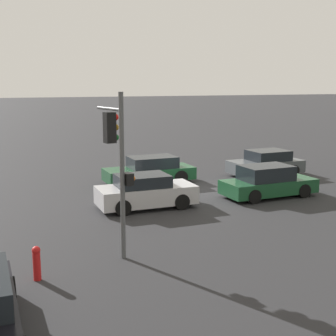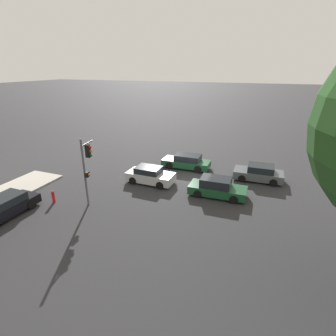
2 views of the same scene
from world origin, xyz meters
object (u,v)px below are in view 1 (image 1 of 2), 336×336
Objects in this scene: crossing_car_2 at (268,182)px; crossing_car_0 at (145,192)px; crossing_car_1 at (266,164)px; traffic_signal at (117,152)px; fire_hydrant at (37,262)px; crossing_car_3 at (150,171)px.

crossing_car_0 is at bearing 175.31° from crossing_car_2.
crossing_car_1 reaches higher than crossing_car_0.
fire_hydrant is (2.52, 1.00, -2.60)m from traffic_signal.
crossing_car_2 is 12.01m from fire_hydrant.
traffic_signal is 1.18× the size of crossing_car_1.
crossing_car_3 reaches higher than fire_hydrant.
traffic_signal reaches higher than crossing_car_0.
crossing_car_0 is 4.36× the size of fire_hydrant.
traffic_signal is at bearing -158.35° from fire_hydrant.
traffic_signal is 9.62m from crossing_car_2.
crossing_car_2 is at bearing 18.41° from traffic_signal.
crossing_car_1 is at bearing 55.32° from crossing_car_2.
fire_hydrant is at bearing -130.61° from crossing_car_0.
crossing_car_3 is 4.94× the size of fire_hydrant.
fire_hydrant is at bearing 33.77° from crossing_car_1.
traffic_signal is 3.76m from fire_hydrant.
traffic_signal reaches higher than crossing_car_2.
crossing_car_2 is at bearing -153.60° from fire_hydrant.
crossing_car_0 is 0.98× the size of crossing_car_1.
crossing_car_1 is at bearing 28.43° from traffic_signal.
crossing_car_1 reaches higher than fire_hydrant.
traffic_signal is 5.84m from crossing_car_0.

